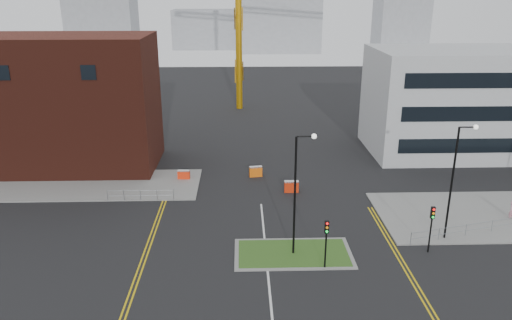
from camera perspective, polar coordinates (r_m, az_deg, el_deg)
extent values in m
cube|color=slate|center=(53.04, -21.80, -2.70)|extent=(28.00, 8.00, 0.12)
cube|color=slate|center=(37.34, 4.27, -10.61)|extent=(8.60, 4.60, 0.08)
cube|color=#29501A|center=(37.33, 4.28, -10.58)|extent=(8.00, 4.00, 0.12)
cube|color=#481B12|center=(56.53, -20.69, 6.12)|extent=(18.00, 10.00, 14.00)
cube|color=black|center=(52.75, -27.05, 8.86)|extent=(1.40, 0.10, 1.40)
cube|color=black|center=(49.90, -18.61, 9.47)|extent=(1.40, 0.10, 1.40)
cube|color=#AFB1B4|center=(63.93, 24.15, 6.14)|extent=(25.00, 12.00, 12.00)
cube|color=black|center=(59.55, 26.10, 1.50)|extent=(22.00, 0.10, 1.60)
cube|color=black|center=(58.70, 26.59, 4.76)|extent=(22.00, 0.10, 1.60)
cube|color=black|center=(58.05, 27.10, 8.10)|extent=(22.00, 0.10, 1.60)
cylinder|color=black|center=(35.34, 4.45, -4.32)|extent=(0.16, 0.16, 9.00)
cylinder|color=black|center=(33.88, 5.65, 2.70)|extent=(1.20, 0.10, 0.10)
sphere|color=silver|center=(33.97, 6.66, 2.71)|extent=(0.36, 0.36, 0.36)
cylinder|color=black|center=(40.19, 21.43, -2.69)|extent=(0.16, 0.16, 9.00)
cylinder|color=black|center=(39.09, 23.04, 3.47)|extent=(1.20, 0.10, 0.10)
sphere|color=silver|center=(39.35, 23.83, 3.46)|extent=(0.36, 0.36, 0.36)
cylinder|color=black|center=(35.16, 7.96, -10.04)|extent=(0.12, 0.12, 3.00)
cube|color=black|center=(34.37, 8.09, -7.56)|extent=(0.28, 0.22, 0.90)
sphere|color=red|center=(34.12, 8.15, -7.21)|extent=(0.18, 0.18, 0.18)
sphere|color=orange|center=(34.25, 8.13, -7.66)|extent=(0.18, 0.18, 0.18)
sphere|color=#0CCC33|center=(34.39, 8.10, -8.11)|extent=(0.18, 0.18, 0.18)
cylinder|color=black|center=(38.94, 19.28, -7.97)|extent=(0.12, 0.12, 3.00)
cube|color=black|center=(38.23, 19.55, -5.69)|extent=(0.28, 0.22, 0.90)
sphere|color=red|center=(38.00, 19.67, -5.36)|extent=(0.18, 0.18, 0.18)
sphere|color=orange|center=(38.12, 19.62, -5.77)|extent=(0.18, 0.18, 0.18)
sphere|color=#0CCC33|center=(38.24, 19.57, -6.18)|extent=(0.18, 0.18, 0.18)
cylinder|color=gray|center=(46.64, -13.11, -3.42)|extent=(6.00, 0.04, 0.04)
cylinder|color=gray|center=(46.83, -13.06, -3.98)|extent=(6.00, 0.04, 0.04)
cylinder|color=gray|center=(47.51, -16.62, -3.96)|extent=(0.05, 0.05, 1.10)
cylinder|color=gray|center=(46.33, -9.42, -3.99)|extent=(0.05, 0.05, 1.10)
cylinder|color=gray|center=(39.86, 17.27, -8.63)|extent=(0.05, 0.05, 1.10)
cube|color=silver|center=(32.15, 1.70, -16.05)|extent=(0.15, 30.00, 0.01)
cube|color=gold|center=(39.60, -12.29, -9.25)|extent=(0.12, 24.00, 0.01)
cube|color=gold|center=(39.54, -11.86, -9.26)|extent=(0.12, 24.00, 0.01)
cube|color=gold|center=(37.18, 16.42, -11.62)|extent=(0.12, 20.00, 0.01)
cube|color=gold|center=(37.27, 16.86, -11.59)|extent=(0.12, 20.00, 0.01)
cube|color=gray|center=(149.42, -17.20, 15.41)|extent=(18.00, 12.00, 22.00)
cube|color=gray|center=(155.04, 2.71, 15.19)|extent=(24.00, 12.00, 16.00)
cube|color=gray|center=(156.44, 16.36, 16.72)|extent=(14.00, 12.00, 28.00)
cube|color=gray|center=(164.83, -4.04, 14.70)|extent=(30.00, 12.00, 12.00)
imported|color=#CD8594|center=(47.21, 27.22, -5.17)|extent=(0.71, 0.66, 1.62)
cube|color=red|center=(51.15, -8.26, -1.72)|extent=(1.25, 0.51, 1.02)
cube|color=silver|center=(50.99, -8.28, -1.23)|extent=(1.25, 0.51, 0.12)
cube|color=red|center=(47.72, 4.07, -3.05)|extent=(1.35, 0.46, 1.12)
cube|color=silver|center=(47.54, 4.08, -2.48)|extent=(1.35, 0.46, 0.13)
cube|color=orange|center=(51.49, -0.03, -1.32)|extent=(1.36, 0.63, 1.09)
cube|color=silver|center=(51.32, -0.03, -0.81)|extent=(1.36, 0.63, 0.13)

